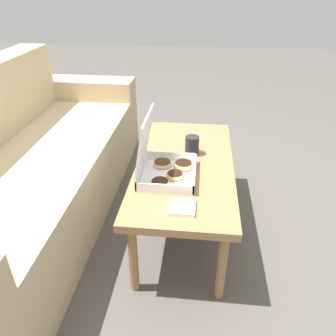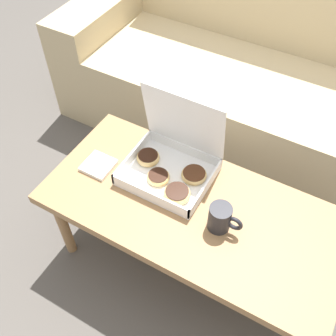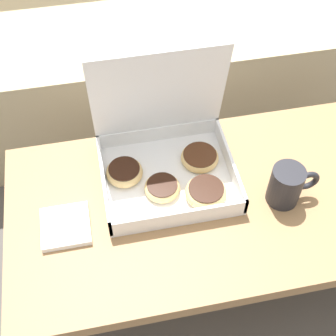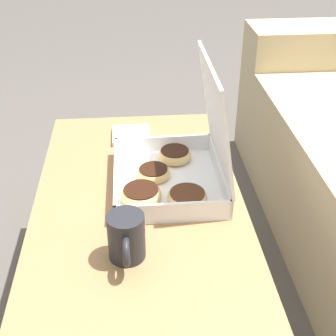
% 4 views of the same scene
% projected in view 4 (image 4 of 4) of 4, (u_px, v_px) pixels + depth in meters
% --- Properties ---
extents(coffee_table, '(1.13, 0.53, 0.44)m').
position_uv_depth(coffee_table, '(141.00, 235.00, 1.14)').
color(coffee_table, '#997047').
rests_on(coffee_table, ground_plane).
extents(pastry_box, '(0.33, 0.29, 0.33)m').
position_uv_depth(pastry_box, '(176.00, 166.00, 1.21)').
color(pastry_box, white).
rests_on(pastry_box, coffee_table).
extents(coffee_mug, '(0.13, 0.08, 0.11)m').
position_uv_depth(coffee_mug, '(126.00, 237.00, 0.99)').
color(coffee_mug, '#232328').
rests_on(coffee_mug, coffee_table).
extents(napkin_stack, '(0.11, 0.11, 0.02)m').
position_uv_depth(napkin_stack, '(131.00, 135.00, 1.46)').
color(napkin_stack, white).
rests_on(napkin_stack, coffee_table).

